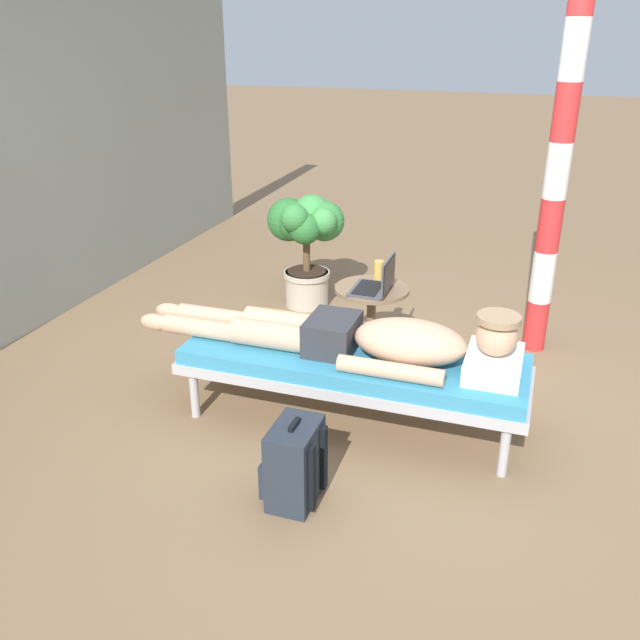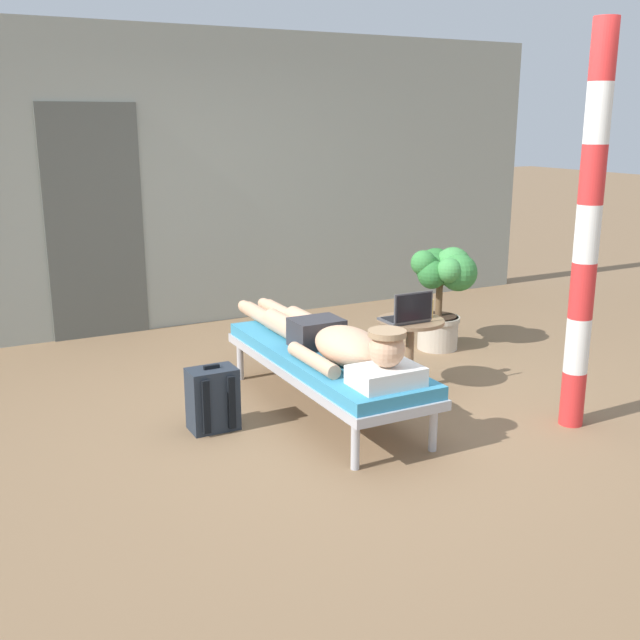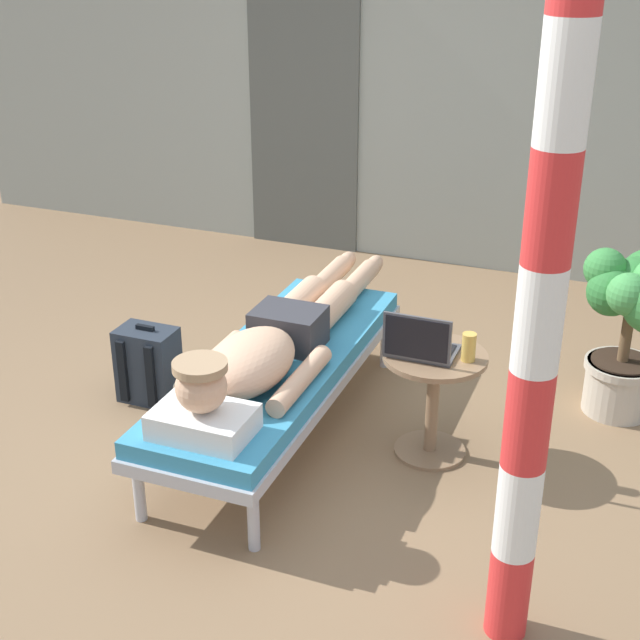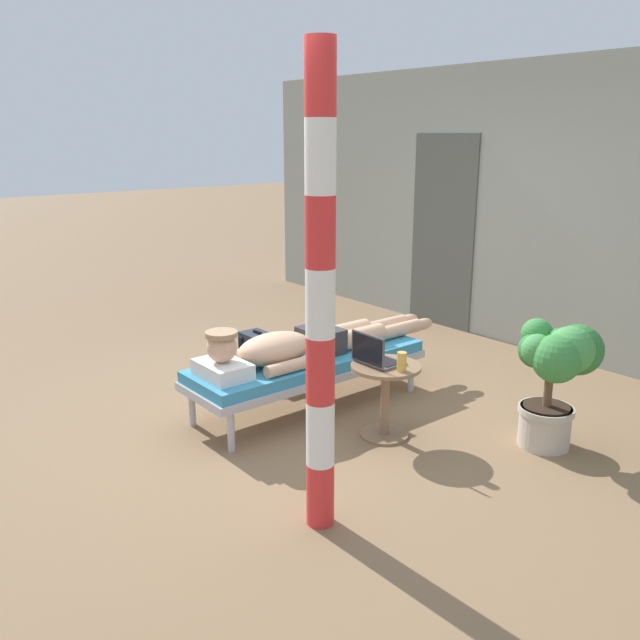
{
  "view_description": "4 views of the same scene",
  "coord_description": "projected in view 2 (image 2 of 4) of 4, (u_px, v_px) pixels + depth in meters",
  "views": [
    {
      "loc": [
        -3.35,
        -0.84,
        2.08
      ],
      "look_at": [
        0.05,
        0.32,
        0.5
      ],
      "focal_mm": 37.98,
      "sensor_mm": 36.0,
      "label": 1
    },
    {
      "loc": [
        -2.41,
        -4.19,
        1.91
      ],
      "look_at": [
        -0.2,
        0.03,
        0.65
      ],
      "focal_mm": 42.84,
      "sensor_mm": 36.0,
      "label": 2
    },
    {
      "loc": [
        1.44,
        -3.43,
        2.37
      ],
      "look_at": [
        0.0,
        0.21,
        0.57
      ],
      "focal_mm": 50.65,
      "sensor_mm": 36.0,
      "label": 3
    },
    {
      "loc": [
        3.64,
        -2.9,
        2.04
      ],
      "look_at": [
        -0.19,
        0.21,
        0.66
      ],
      "focal_mm": 37.6,
      "sensor_mm": 36.0,
      "label": 4
    }
  ],
  "objects": [
    {
      "name": "ground_plane",
      "position": [
        349.0,
        410.0,
        5.15
      ],
      "size": [
        40.0,
        40.0,
        0.0
      ],
      "primitive_type": "plane",
      "color": "#846647"
    },
    {
      "name": "house_wall_back",
      "position": [
        191.0,
        180.0,
        7.07
      ],
      "size": [
        7.6,
        0.2,
        2.7
      ],
      "primitive_type": "cube",
      "color": "#999E93",
      "rests_on": "ground"
    },
    {
      "name": "house_door_panel",
      "position": [
        95.0,
        223.0,
        6.65
      ],
      "size": [
        0.84,
        0.03,
        2.04
      ],
      "primitive_type": "cube",
      "color": "#545651",
      "rests_on": "ground"
    },
    {
      "name": "lounge_chair",
      "position": [
        325.0,
        362.0,
        5.05
      ],
      "size": [
        0.63,
        1.92,
        0.42
      ],
      "color": "#B7B7BC",
      "rests_on": "ground"
    },
    {
      "name": "person_reclining",
      "position": [
        331.0,
        339.0,
        4.94
      ],
      "size": [
        0.53,
        2.17,
        0.33
      ],
      "color": "white",
      "rests_on": "lounge_chair"
    },
    {
      "name": "side_table",
      "position": [
        410.0,
        342.0,
        5.46
      ],
      "size": [
        0.48,
        0.48,
        0.52
      ],
      "color": "#8C6B4C",
      "rests_on": "ground"
    },
    {
      "name": "laptop",
      "position": [
        408.0,
        314.0,
        5.33
      ],
      "size": [
        0.31,
        0.24,
        0.23
      ],
      "color": "#4C4C51",
      "rests_on": "side_table"
    },
    {
      "name": "drink_glass",
      "position": [
        429.0,
        308.0,
        5.46
      ],
      "size": [
        0.06,
        0.06,
        0.13
      ],
      "primitive_type": "cylinder",
      "color": "gold",
      "rests_on": "side_table"
    },
    {
      "name": "backpack",
      "position": [
        213.0,
        399.0,
        4.79
      ],
      "size": [
        0.3,
        0.26,
        0.42
      ],
      "color": "#262D38",
      "rests_on": "ground"
    },
    {
      "name": "potted_plant",
      "position": [
        442.0,
        282.0,
        6.41
      ],
      "size": [
        0.53,
        0.61,
        0.86
      ],
      "color": "#BFB29E",
      "rests_on": "ground"
    },
    {
      "name": "porch_post",
      "position": [
        587.0,
        234.0,
        4.6
      ],
      "size": [
        0.15,
        0.15,
        2.46
      ],
      "color": "red",
      "rests_on": "ground"
    }
  ]
}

